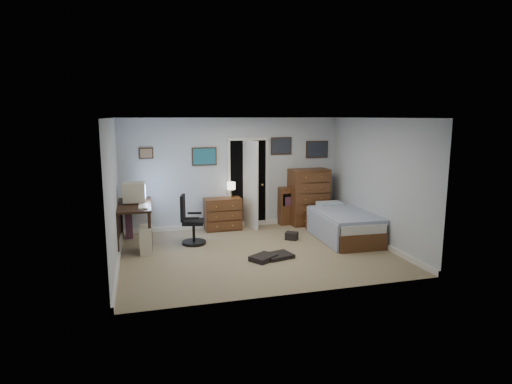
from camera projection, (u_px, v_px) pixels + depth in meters
The scene contains 15 objects.
floor at pixel (256, 253), 8.07m from camera, with size 5.00×4.00×0.02m, color tan.
computer_desk at pixel (129, 214), 8.38m from camera, with size 0.70×1.46×0.83m.
crt_monitor at pixel (134, 192), 8.49m from camera, with size 0.44×0.41×0.40m.
keyboard at pixel (143, 206), 8.09m from camera, with size 0.17×0.45×0.03m, color beige.
pc_tower at pixel (146, 240), 8.01m from camera, with size 0.24×0.47×0.50m.
office_chair at pixel (191, 225), 8.52m from camera, with size 0.58×0.58×1.00m.
media_stack at pixel (129, 222), 8.94m from camera, with size 0.14×0.14×0.71m, color maroon.
low_dresser at pixel (223, 214), 9.61m from camera, with size 0.81×0.41×0.72m, color #56301B.
table_lamp at pixel (231, 186), 9.55m from camera, with size 0.18×0.18×0.35m.
doorway at pixel (245, 182), 10.14m from camera, with size 0.96×1.12×2.05m.
tall_dresser at pixel (309, 197), 10.07m from camera, with size 0.89×0.53×1.31m, color #56301B.
headboard_bookcase at pixel (299, 204), 10.16m from camera, with size 0.99×0.29×0.89m.
bed at pixel (342, 225), 8.93m from camera, with size 1.10×1.97×0.63m.
wall_posters at pixel (257, 151), 9.78m from camera, with size 4.38×0.04×0.60m.
floor_clutter at pixel (276, 251), 7.95m from camera, with size 1.37×1.50×0.16m.
Camera 1 is at (-2.06, -7.46, 2.53)m, focal length 30.00 mm.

